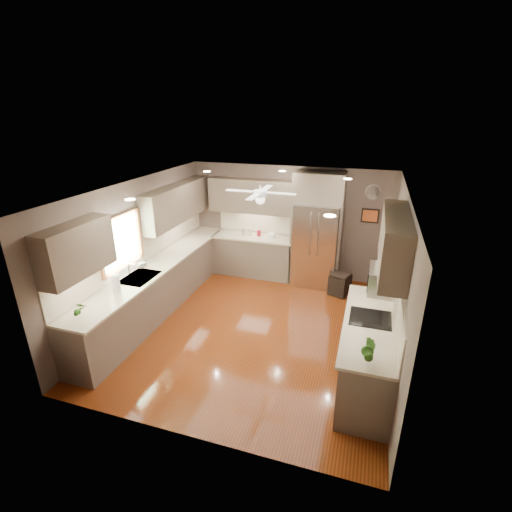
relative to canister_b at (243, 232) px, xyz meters
The scene contains 27 objects.
floor 2.60m from the canister_b, 65.98° to the right, with size 5.00×5.00×0.00m, color #441F09.
ceiling 2.82m from the canister_b, 65.98° to the right, with size 5.00×5.00×0.00m, color white.
wall_back 1.05m from the canister_b, 17.98° to the left, with size 4.50×4.50×0.00m, color brown.
wall_front 4.79m from the canister_b, 78.26° to the right, with size 4.50×4.50×0.00m, color brown.
wall_left 2.54m from the canister_b, 120.31° to the right, with size 5.00×5.00×0.00m, color brown.
wall_right 3.90m from the canister_b, 34.12° to the right, with size 5.00×5.00×0.00m, color brown.
canister_b is the anchor object (origin of this frame).
canister_c 0.14m from the canister_b, ahead, with size 0.11×0.11×0.17m, color tan.
canister_d 0.36m from the canister_b, ahead, with size 0.09×0.09×0.13m, color maroon.
soap_bottle 2.61m from the canister_b, 114.62° to the right, with size 0.09×0.09×0.19m, color white.
potted_plant_left 4.21m from the canister_b, 103.29° to the right, with size 0.15×0.10×0.29m, color #285C1A.
potted_plant_right 4.82m from the canister_b, 53.41° to the right, with size 0.18×0.14×0.33m, color #285C1A.
bowl 0.67m from the canister_b, ahead, with size 0.21×0.21×0.05m, color tan.
left_run 2.32m from the canister_b, 115.75° to the right, with size 0.65×4.70×1.45m.
back_run 0.58m from the canister_b, ahead, with size 1.85×0.65×1.45m.
uppers 1.72m from the canister_b, 81.05° to the right, with size 4.50×4.70×0.95m.
window 3.01m from the canister_b, 114.92° to the right, with size 0.05×1.12×0.92m.
sink 2.85m from the canister_b, 109.65° to the right, with size 0.50×0.70×0.32m.
refrigerator 1.68m from the canister_b, ahead, with size 1.06×0.75×2.45m.
right_run 4.20m from the canister_b, 45.79° to the right, with size 0.70×2.20×1.45m.
microwave 4.09m from the canister_b, 42.35° to the right, with size 0.43×0.55×0.34m.
ceiling_fan 2.50m from the canister_b, 62.68° to the right, with size 1.18×1.18×0.32m.
recessed_lights 2.50m from the canister_b, 62.38° to the right, with size 2.84×3.14×0.01m.
wall_clock 2.93m from the canister_b, ahead, with size 0.30×0.03×0.30m.
framed_print 2.79m from the canister_b, ahead, with size 0.36×0.03×0.30m.
stool 2.45m from the canister_b, 11.06° to the right, with size 0.48×0.48×0.46m.
paper_towel 3.40m from the canister_b, 106.71° to the right, with size 0.12×0.12×0.31m.
Camera 1 is at (1.74, -5.41, 3.66)m, focal length 26.00 mm.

